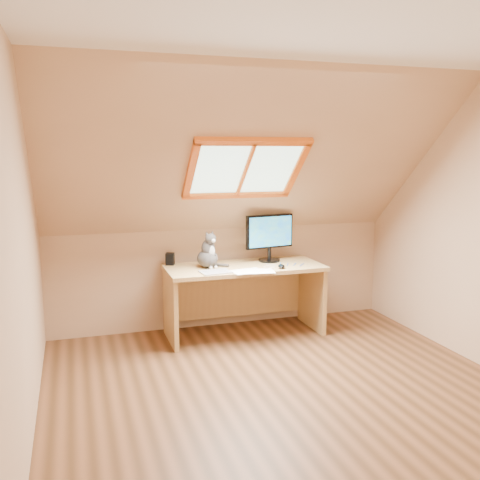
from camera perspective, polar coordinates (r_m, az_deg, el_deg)
name	(u,v)px	position (r m, az deg, el deg)	size (l,w,h in m)	color
ground	(289,395)	(4.10, 5.24, -16.18)	(3.50, 3.50, 0.00)	brown
room_shell	(297,202)	(3.63, 6.15, 4.05)	(3.52, 3.52, 2.41)	tan
desk	(242,286)	(5.25, 0.21, -4.89)	(1.50, 0.66, 0.69)	tan
monitor	(270,235)	(5.29, 3.18, 0.58)	(0.51, 0.22, 0.47)	black
cat	(208,254)	(5.04, -3.44, -1.51)	(0.27, 0.29, 0.36)	#484240
desk_speaker	(170,259)	(5.21, -7.47, -2.02)	(0.08, 0.08, 0.11)	black
graphics_tablet	(216,272)	(4.85, -2.62, -3.42)	(0.27, 0.19, 0.01)	#B2B2B7
mouse	(281,266)	(5.04, 4.43, -2.81)	(0.06, 0.11, 0.04)	black
papers	(252,271)	(4.90, 1.28, -3.33)	(0.33, 0.27, 0.00)	white
cables	(283,265)	(5.15, 4.59, -2.70)	(0.51, 0.26, 0.01)	silver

